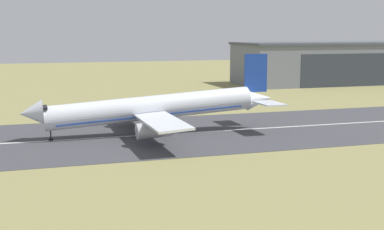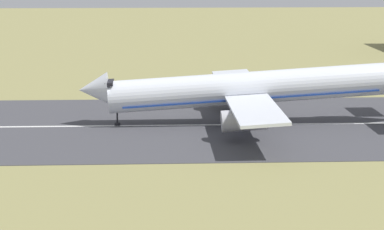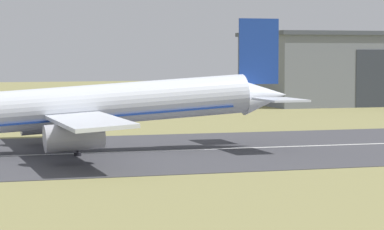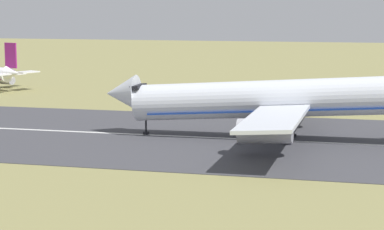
# 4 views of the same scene
# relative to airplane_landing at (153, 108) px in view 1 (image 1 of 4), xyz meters

# --- Properties ---
(runway_strip) EXTENTS (389.57, 40.79, 0.06)m
(runway_strip) POSITION_rel_airplane_landing_xyz_m (14.03, -0.36, -5.20)
(runway_strip) COLOR #3D3D42
(runway_strip) RESTS_ON ground_plane
(runway_centreline) EXTENTS (350.61, 0.70, 0.01)m
(runway_centreline) POSITION_rel_airplane_landing_xyz_m (14.03, -0.36, -5.16)
(runway_centreline) COLOR silver
(runway_centreline) RESTS_ON runway_strip
(hangar_building) EXTENTS (81.34, 28.87, 16.04)m
(hangar_building) POSITION_rel_airplane_landing_xyz_m (94.44, 82.84, 2.81)
(hangar_building) COLOR slate
(hangar_building) RESTS_ON ground_plane
(airplane_landing) EXTENTS (50.52, 42.66, 15.55)m
(airplane_landing) POSITION_rel_airplane_landing_xyz_m (0.00, 0.00, 0.00)
(airplane_landing) COLOR silver
(airplane_landing) RESTS_ON ground_plane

